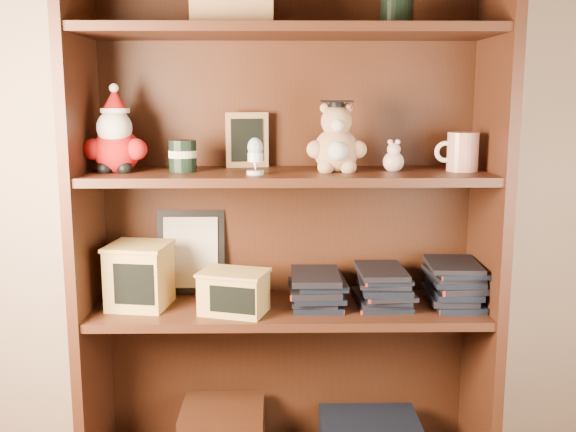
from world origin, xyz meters
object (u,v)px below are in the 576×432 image
(treats_box, at_px, (140,275))
(teacher_mug, at_px, (462,152))
(bookcase, at_px, (287,227))
(grad_teddy_bear, at_px, (336,144))

(treats_box, bearing_deg, teacher_mug, 0.05)
(bookcase, bearing_deg, treats_box, -173.23)
(grad_teddy_bear, relative_size, treats_box, 1.06)
(treats_box, bearing_deg, grad_teddy_bear, -0.55)
(grad_teddy_bear, distance_m, treats_box, 0.69)
(grad_teddy_bear, bearing_deg, treats_box, 179.45)
(teacher_mug, xyz_separation_m, treats_box, (-0.93, -0.00, -0.36))
(grad_teddy_bear, bearing_deg, teacher_mug, 1.00)
(bookcase, xyz_separation_m, treats_box, (-0.43, -0.05, -0.13))
(bookcase, relative_size, treats_box, 8.17)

